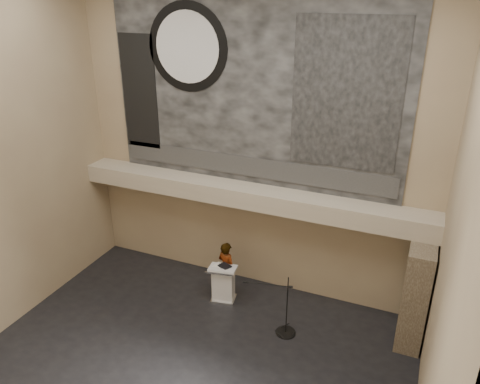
% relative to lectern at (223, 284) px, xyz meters
% --- Properties ---
extents(floor, '(10.00, 10.00, 0.00)m').
position_rel_lectern_xyz_m(floor, '(0.30, -2.71, -0.55)').
color(floor, black).
rests_on(floor, ground).
extents(wall_back, '(10.00, 0.02, 8.50)m').
position_rel_lectern_xyz_m(wall_back, '(0.30, 1.29, 3.70)').
color(wall_back, '#8A7358').
rests_on(wall_back, floor).
extents(wall_front, '(10.00, 0.02, 8.50)m').
position_rel_lectern_xyz_m(wall_front, '(0.30, -6.71, 3.70)').
color(wall_front, '#8A7358').
rests_on(wall_front, floor).
extents(wall_right, '(0.02, 8.00, 8.50)m').
position_rel_lectern_xyz_m(wall_right, '(5.30, -2.71, 3.70)').
color(wall_right, '#8A7358').
rests_on(wall_right, floor).
extents(soffit, '(10.00, 0.80, 0.50)m').
position_rel_lectern_xyz_m(soffit, '(0.30, 0.89, 2.40)').
color(soffit, tan).
rests_on(soffit, wall_back).
extents(sprinkler_left, '(0.04, 0.04, 0.06)m').
position_rel_lectern_xyz_m(sprinkler_left, '(-1.30, 0.84, 2.12)').
color(sprinkler_left, '#B2893D').
rests_on(sprinkler_left, soffit).
extents(sprinkler_right, '(0.04, 0.04, 0.06)m').
position_rel_lectern_xyz_m(sprinkler_right, '(2.20, 0.84, 2.12)').
color(sprinkler_right, '#B2893D').
rests_on(sprinkler_right, soffit).
extents(banner, '(8.00, 0.05, 5.00)m').
position_rel_lectern_xyz_m(banner, '(0.30, 1.26, 5.15)').
color(banner, black).
rests_on(banner, wall_back).
extents(banner_text_strip, '(7.76, 0.02, 0.55)m').
position_rel_lectern_xyz_m(banner_text_strip, '(0.30, 1.22, 3.10)').
color(banner_text_strip, '#2C2C2C').
rests_on(banner_text_strip, banner).
extents(banner_clock_rim, '(2.30, 0.02, 2.30)m').
position_rel_lectern_xyz_m(banner_clock_rim, '(-1.50, 1.22, 6.15)').
color(banner_clock_rim, black).
rests_on(banner_clock_rim, banner).
extents(banner_clock_face, '(1.84, 0.02, 1.84)m').
position_rel_lectern_xyz_m(banner_clock_face, '(-1.50, 1.20, 6.15)').
color(banner_clock_face, silver).
rests_on(banner_clock_face, banner).
extents(banner_building_print, '(2.60, 0.02, 3.60)m').
position_rel_lectern_xyz_m(banner_building_print, '(2.70, 1.22, 5.25)').
color(banner_building_print, black).
rests_on(banner_building_print, banner).
extents(banner_brick_print, '(1.10, 0.02, 3.20)m').
position_rel_lectern_xyz_m(banner_brick_print, '(-3.10, 1.22, 4.85)').
color(banner_brick_print, black).
rests_on(banner_brick_print, banner).
extents(stone_pier, '(0.60, 1.40, 2.70)m').
position_rel_lectern_xyz_m(stone_pier, '(4.95, 0.44, 0.80)').
color(stone_pier, '#44382A').
rests_on(stone_pier, floor).
extents(lectern, '(0.83, 0.65, 1.14)m').
position_rel_lectern_xyz_m(lectern, '(0.00, 0.00, 0.00)').
color(lectern, silver).
rests_on(lectern, floor).
extents(binder, '(0.39, 0.35, 0.04)m').
position_rel_lectern_xyz_m(binder, '(0.04, 0.03, 0.56)').
color(binder, black).
rests_on(binder, lectern).
extents(papers, '(0.32, 0.38, 0.00)m').
position_rel_lectern_xyz_m(papers, '(-0.16, -0.00, 0.55)').
color(papers, silver).
rests_on(papers, lectern).
extents(speaker_person, '(0.71, 0.59, 1.67)m').
position_rel_lectern_xyz_m(speaker_person, '(-0.04, 0.33, 0.28)').
color(speaker_person, silver).
rests_on(speaker_person, floor).
extents(mic_stand, '(1.35, 0.52, 1.69)m').
position_rel_lectern_xyz_m(mic_stand, '(2.01, -0.64, -0.31)').
color(mic_stand, black).
rests_on(mic_stand, floor).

